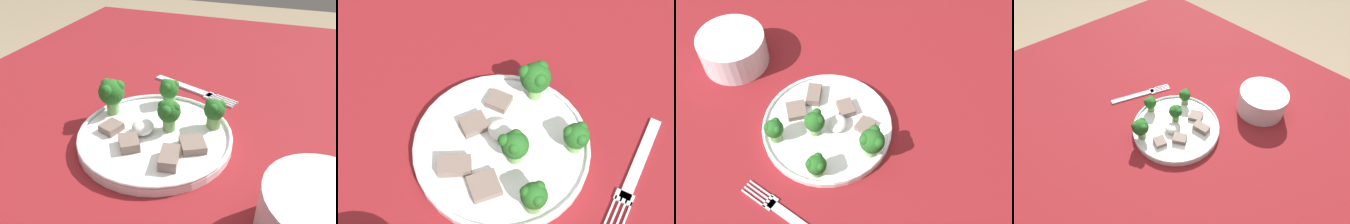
# 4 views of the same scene
# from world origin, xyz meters

# --- Properties ---
(table) EXTENTS (1.34, 1.03, 0.77)m
(table) POSITION_xyz_m (0.00, 0.00, 0.67)
(table) COLOR maroon
(table) RESTS_ON ground_plane
(dinner_plate) EXTENTS (0.24, 0.24, 0.02)m
(dinner_plate) POSITION_xyz_m (0.02, -0.05, 0.78)
(dinner_plate) COLOR white
(dinner_plate) RESTS_ON table
(fork) EXTENTS (0.08, 0.18, 0.00)m
(fork) POSITION_xyz_m (-0.16, -0.04, 0.77)
(fork) COLOR silver
(fork) RESTS_ON table
(cream_bowl) EXTENTS (0.13, 0.13, 0.07)m
(cream_bowl) POSITION_xyz_m (0.13, 0.18, 0.80)
(cream_bowl) COLOR silver
(cream_bowl) RESTS_ON table
(broccoli_floret_near_rim_left) EXTENTS (0.03, 0.03, 0.05)m
(broccoli_floret_near_rim_left) POSITION_xyz_m (-0.08, -0.06, 0.81)
(broccoli_floret_near_rim_left) COLOR #709E56
(broccoli_floret_near_rim_left) RESTS_ON dinner_plate
(broccoli_floret_center_left) EXTENTS (0.04, 0.04, 0.06)m
(broccoli_floret_center_left) POSITION_xyz_m (-0.01, -0.14, 0.82)
(broccoli_floret_center_left) COLOR #709E56
(broccoli_floret_center_left) RESTS_ON dinner_plate
(broccoli_floret_back_left) EXTENTS (0.04, 0.04, 0.05)m
(broccoli_floret_back_left) POSITION_xyz_m (0.00, -0.03, 0.81)
(broccoli_floret_back_left) COLOR #709E56
(broccoli_floret_back_left) RESTS_ON dinner_plate
(broccoli_floret_front_left) EXTENTS (0.03, 0.03, 0.05)m
(broccoli_floret_front_left) POSITION_xyz_m (-0.03, 0.03, 0.81)
(broccoli_floret_front_left) COLOR #709E56
(broccoli_floret_front_left) RESTS_ON dinner_plate
(meat_slice_front_slice) EXTENTS (0.04, 0.04, 0.01)m
(meat_slice_front_slice) POSITION_xyz_m (0.03, -0.12, 0.78)
(meat_slice_front_slice) COLOR #756056
(meat_slice_front_slice) RESTS_ON dinner_plate
(meat_slice_middle_slice) EXTENTS (0.04, 0.04, 0.01)m
(meat_slice_middle_slice) POSITION_xyz_m (0.06, -0.07, 0.79)
(meat_slice_middle_slice) COLOR #756056
(meat_slice_middle_slice) RESTS_ON dinner_plate
(meat_slice_rear_slice) EXTENTS (0.05, 0.03, 0.02)m
(meat_slice_rear_slice) POSITION_xyz_m (0.07, -0.01, 0.79)
(meat_slice_rear_slice) COLOR #756056
(meat_slice_rear_slice) RESTS_ON dinner_plate
(meat_slice_edge_slice) EXTENTS (0.05, 0.05, 0.01)m
(meat_slice_edge_slice) POSITION_xyz_m (0.03, 0.02, 0.78)
(meat_slice_edge_slice) COLOR #756056
(meat_slice_edge_slice) RESTS_ON dinner_plate
(sauce_dollop) EXTENTS (0.04, 0.03, 0.02)m
(sauce_dollop) POSITION_xyz_m (0.02, -0.07, 0.79)
(sauce_dollop) COLOR white
(sauce_dollop) RESTS_ON dinner_plate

